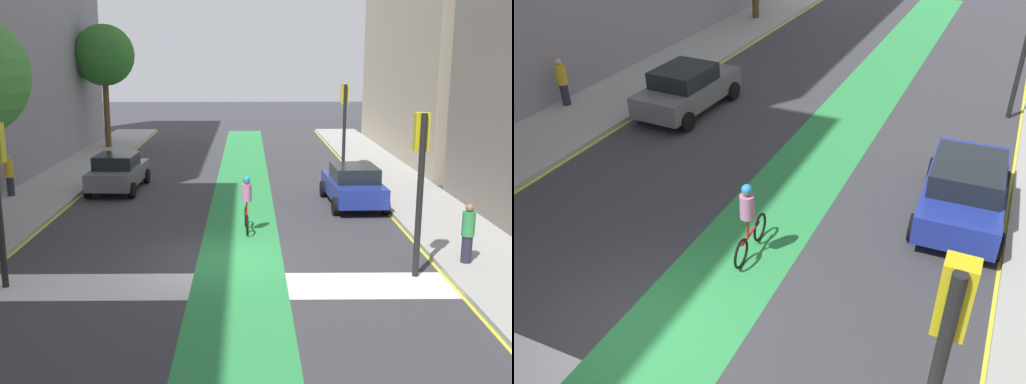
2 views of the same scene
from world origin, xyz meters
TOP-DOWN VIEW (x-y plane):
  - ground_plane at (0.00, 0.00)m, footprint 120.00×120.00m
  - bike_lane_paint at (0.64, 0.00)m, footprint 2.40×60.00m
  - traffic_signal_near_right at (5.21, -1.24)m, footprint 0.35×0.52m
  - car_grey_left_far at (-4.64, 9.18)m, footprint 2.16×4.27m
  - car_blue_right_far at (4.87, 6.34)m, footprint 2.13×4.25m
  - cyclist_in_lane at (0.82, 2.83)m, footprint 0.32×1.73m
  - pedestrian_sidewalk_left_a at (-8.58, 7.54)m, footprint 0.34×0.34m

SIDE VIEW (x-z plane):
  - ground_plane at x=0.00m, z-range 0.00..0.00m
  - bike_lane_paint at x=0.64m, z-range 0.00..0.01m
  - car_grey_left_far at x=-4.64m, z-range 0.02..1.59m
  - car_blue_right_far at x=4.87m, z-range 0.02..1.59m
  - cyclist_in_lane at x=0.82m, z-range 0.04..1.90m
  - pedestrian_sidewalk_left_a at x=-8.58m, z-range 0.16..1.79m
  - traffic_signal_near_right at x=5.21m, z-range 0.85..5.08m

